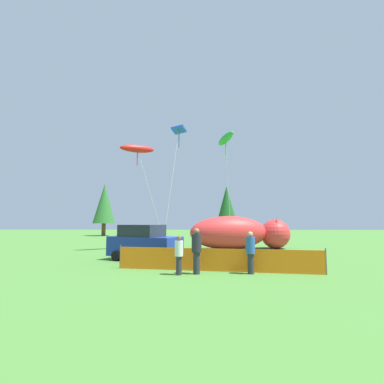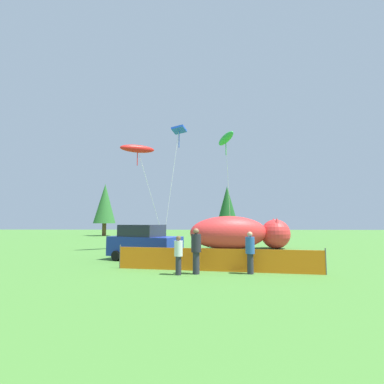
% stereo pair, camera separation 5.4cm
% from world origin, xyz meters
% --- Properties ---
extents(ground_plane, '(120.00, 120.00, 0.00)m').
position_xyz_m(ground_plane, '(0.00, 0.00, 0.00)').
color(ground_plane, '#477F33').
extents(parked_car, '(4.44, 3.35, 2.00)m').
position_xyz_m(parked_car, '(-2.19, 0.63, 0.97)').
color(parked_car, navy).
rests_on(parked_car, ground).
extents(folding_chair, '(0.53, 0.52, 0.94)m').
position_xyz_m(folding_chair, '(1.64, -1.55, 0.56)').
color(folding_chair, '#267F33').
rests_on(folding_chair, ground).
extents(inflatable_cat, '(8.29, 3.84, 2.60)m').
position_xyz_m(inflatable_cat, '(4.01, 7.53, 1.20)').
color(inflatable_cat, red).
rests_on(inflatable_cat, ground).
extents(safety_fence, '(9.06, 1.47, 1.09)m').
position_xyz_m(safety_fence, '(1.75, -2.94, 0.50)').
color(safety_fence, orange).
rests_on(safety_fence, ground).
extents(spectator_in_white_shirt, '(0.39, 0.39, 1.77)m').
position_xyz_m(spectator_in_white_shirt, '(3.16, -3.55, 0.96)').
color(spectator_in_white_shirt, '#2D2D38').
rests_on(spectator_in_white_shirt, ground).
extents(spectator_in_grey_shirt, '(0.42, 0.42, 1.91)m').
position_xyz_m(spectator_in_grey_shirt, '(0.88, -3.66, 1.04)').
color(spectator_in_grey_shirt, '#2D2D38').
rests_on(spectator_in_grey_shirt, ground).
extents(spectator_in_red_shirt, '(0.35, 0.35, 1.60)m').
position_xyz_m(spectator_in_red_shirt, '(0.15, -3.88, 0.87)').
color(spectator_in_red_shirt, '#2D2D38').
rests_on(spectator_in_red_shirt, ground).
extents(kite_green_fish, '(1.56, 2.58, 9.14)m').
position_xyz_m(kite_green_fish, '(2.96, 6.22, 8.53)').
color(kite_green_fish, silver).
rests_on(kite_green_fish, ground).
extents(kite_blue_box, '(1.56, 2.02, 8.93)m').
position_xyz_m(kite_blue_box, '(-0.53, 4.31, 8.53)').
color(kite_blue_box, silver).
rests_on(kite_blue_box, ground).
extents(kite_red_lizard, '(3.56, 2.27, 8.20)m').
position_xyz_m(kite_red_lizard, '(-3.85, 6.01, 7.74)').
color(kite_red_lizard, silver).
rests_on(kite_red_lizard, ground).
extents(horizon_tree_east, '(3.29, 3.29, 7.85)m').
position_xyz_m(horizon_tree_east, '(-13.72, 28.37, 4.82)').
color(horizon_tree_east, brown).
rests_on(horizon_tree_east, ground).
extents(horizon_tree_west, '(3.41, 3.41, 8.14)m').
position_xyz_m(horizon_tree_west, '(5.30, 34.63, 5.00)').
color(horizon_tree_west, brown).
rests_on(horizon_tree_west, ground).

